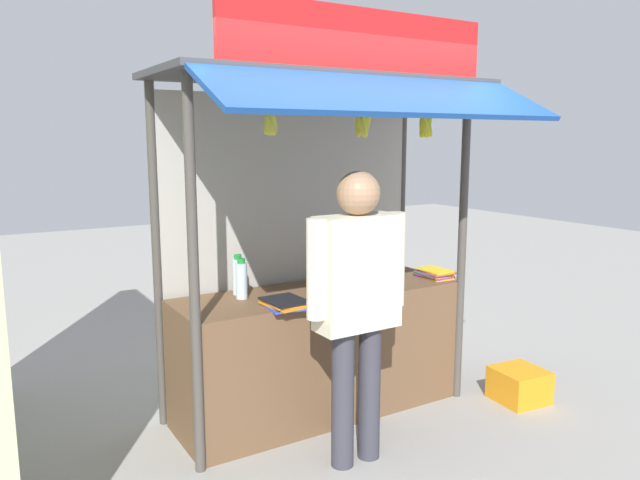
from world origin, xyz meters
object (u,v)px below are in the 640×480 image
object	(u,v)px
magazine_stack_mid_right	(435,273)
plastic_crate	(519,385)
water_bottle_mid_left	(393,260)
banana_bunch_rightmost	(271,123)
banana_bunch_inner_right	(426,126)
water_bottle_front_left	(238,276)
magazine_stack_back_left	(286,303)
water_bottle_left	(242,280)
banana_bunch_inner_left	(363,124)
vendor_person	(357,292)

from	to	relation	value
magazine_stack_mid_right	plastic_crate	xyz separation A→B (m)	(0.40, -0.51, -0.79)
water_bottle_mid_left	banana_bunch_rightmost	size ratio (longest dim) A/B	1.15
banana_bunch_inner_right	water_bottle_front_left	bearing A→B (deg)	150.09
banana_bunch_inner_right	magazine_stack_back_left	bearing A→B (deg)	168.79
water_bottle_left	banana_bunch_rightmost	bearing A→B (deg)	-92.81
banana_bunch_rightmost	plastic_crate	bearing A→B (deg)	-6.05
water_bottle_left	magazine_stack_back_left	world-z (taller)	water_bottle_left
water_bottle_front_left	banana_bunch_inner_left	distance (m)	1.29
water_bottle_front_left	banana_bunch_inner_right	world-z (taller)	banana_bunch_inner_right
magazine_stack_mid_right	magazine_stack_back_left	size ratio (longest dim) A/B	0.90
magazine_stack_mid_right	water_bottle_mid_left	bearing A→B (deg)	143.84
magazine_stack_back_left	vendor_person	bearing A→B (deg)	-64.82
magazine_stack_mid_right	banana_bunch_inner_right	bearing A→B (deg)	-142.19
magazine_stack_mid_right	banana_bunch_inner_left	xyz separation A→B (m)	(-0.89, -0.30, 1.08)
magazine_stack_mid_right	banana_bunch_rightmost	xyz separation A→B (m)	(-1.51, -0.31, 1.08)
magazine_stack_mid_right	magazine_stack_back_left	world-z (taller)	magazine_stack_mid_right
water_bottle_left	magazine_stack_mid_right	xyz separation A→B (m)	(1.48, -0.19, -0.09)
vendor_person	plastic_crate	bearing A→B (deg)	-177.83
magazine_stack_back_left	banana_bunch_inner_left	world-z (taller)	banana_bunch_inner_left
magazine_stack_mid_right	vendor_person	xyz separation A→B (m)	(-1.11, -0.58, 0.13)
magazine_stack_back_left	banana_bunch_rightmost	size ratio (longest dim) A/B	1.30
magazine_stack_mid_right	banana_bunch_inner_left	world-z (taller)	banana_bunch_inner_left
banana_bunch_inner_left	magazine_stack_back_left	bearing A→B (deg)	157.50
magazine_stack_mid_right	plastic_crate	world-z (taller)	magazine_stack_mid_right
water_bottle_mid_left	water_bottle_front_left	world-z (taller)	water_bottle_mid_left
plastic_crate	water_bottle_mid_left	bearing A→B (deg)	133.16
water_bottle_left	magazine_stack_mid_right	world-z (taller)	water_bottle_left
water_bottle_front_left	banana_bunch_inner_right	bearing A→B (deg)	-29.91
water_bottle_left	vendor_person	distance (m)	0.86
banana_bunch_rightmost	vendor_person	size ratio (longest dim) A/B	0.14
plastic_crate	banana_bunch_inner_right	bearing A→B (deg)	165.67
banana_bunch_inner_right	plastic_crate	distance (m)	2.03
banana_bunch_rightmost	banana_bunch_inner_right	xyz separation A→B (m)	(1.11, 0.00, -0.00)
banana_bunch_inner_left	vendor_person	xyz separation A→B (m)	(-0.22, -0.28, -0.95)
magazine_stack_mid_right	banana_bunch_inner_left	bearing A→B (deg)	-161.15
water_bottle_mid_left	banana_bunch_rightmost	world-z (taller)	banana_bunch_rightmost
water_bottle_mid_left	vendor_person	distance (m)	1.15
magazine_stack_mid_right	banana_bunch_rightmost	size ratio (longest dim) A/B	1.17
water_bottle_front_left	magazine_stack_mid_right	size ratio (longest dim) A/B	0.95
banana_bunch_rightmost	plastic_crate	distance (m)	2.67
plastic_crate	magazine_stack_mid_right	bearing A→B (deg)	128.02
water_bottle_mid_left	magazine_stack_back_left	world-z (taller)	water_bottle_mid_left
water_bottle_mid_left	magazine_stack_back_left	size ratio (longest dim) A/B	0.89
magazine_stack_back_left	banana_bunch_inner_right	bearing A→B (deg)	-11.21
water_bottle_left	banana_bunch_inner_left	size ratio (longest dim) A/B	1.03
water_bottle_front_left	banana_bunch_rightmost	bearing A→B (deg)	-94.75
magazine_stack_mid_right	banana_bunch_inner_right	xyz separation A→B (m)	(-0.39, -0.31, 1.08)
water_bottle_mid_left	magazine_stack_mid_right	bearing A→B (deg)	-36.16
vendor_person	plastic_crate	size ratio (longest dim) A/B	5.06
banana_bunch_rightmost	plastic_crate	size ratio (longest dim) A/B	0.71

